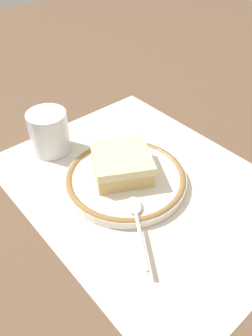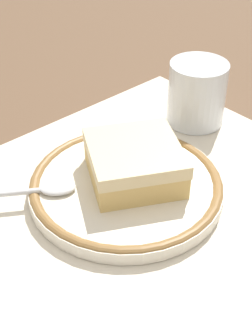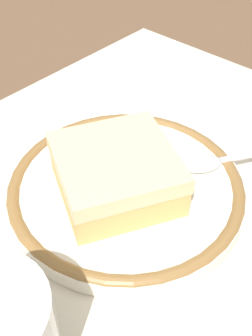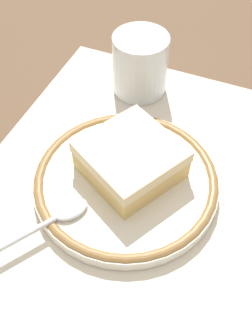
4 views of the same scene
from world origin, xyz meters
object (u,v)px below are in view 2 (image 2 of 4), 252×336
(cake_slice, at_px, (135,162))
(cup, at_px, (197,96))
(spoon, at_px, (36,190))
(plate, at_px, (126,186))

(cake_slice, distance_m, cup, 0.17)
(spoon, bearing_deg, cup, -179.93)
(plate, height_order, cake_slice, cake_slice)
(cup, bearing_deg, spoon, 0.07)
(plate, relative_size, cake_slice, 1.62)
(plate, distance_m, cake_slice, 0.03)
(spoon, xyz_separation_m, cup, (-0.26, -0.00, 0.02))
(plate, bearing_deg, cake_slice, 176.70)
(cake_slice, distance_m, spoon, 0.11)
(plate, xyz_separation_m, cup, (-0.18, -0.05, 0.03))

